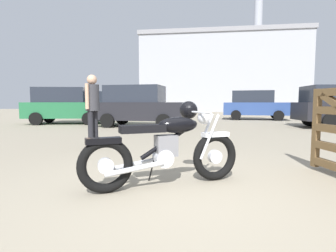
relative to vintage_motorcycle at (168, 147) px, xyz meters
name	(u,v)px	position (x,y,z in m)	size (l,w,h in m)	color
ground_plane	(192,197)	(0.31, -0.40, -0.49)	(80.00, 80.00, 0.00)	gray
vintage_motorcycle	(168,147)	(0.00, 0.00, 0.00)	(1.90, 1.14, 1.07)	black
bystander	(92,104)	(-1.97, 2.46, 0.53)	(0.30, 0.45, 1.66)	black
blue_hatchback_right	(139,106)	(-2.20, 8.16, 0.43)	(4.04, 2.12, 1.78)	black
silver_sedan_mid	(66,105)	(-6.17, 9.32, 0.43)	(4.13, 2.35, 1.78)	black
dark_sedan_left	(119,104)	(-4.57, 12.93, 0.45)	(4.94, 2.60, 1.74)	black
white_estate_far	(255,105)	(3.88, 13.79, 0.43)	(4.12, 2.30, 1.78)	black
industrial_building	(220,75)	(3.38, 35.02, 4.38)	(20.52, 14.28, 18.35)	#9EA0A8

